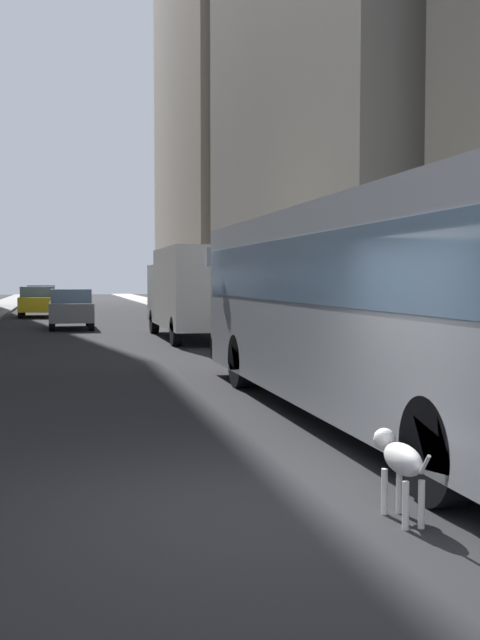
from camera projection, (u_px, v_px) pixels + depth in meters
The scene contains 9 objects.
ground_plane at pixel (92, 317), 40.90m from camera, with size 120.00×120.00×0.00m, color #232326.
sidewalk_right at pixel (197, 314), 42.19m from camera, with size 2.40×110.00×0.15m, color #ADA89E.
building_right_far at pixel (242, 56), 57.40m from camera, with size 10.55×22.85×37.49m.
transit_bus at pixel (372, 297), 11.12m from camera, with size 2.78×11.53×3.05m.
car_blue_hatchback at pixel (41, 298), 49.30m from camera, with size 1.85×4.63×1.62m.
car_grey_wagon at pixel (71, 309), 31.29m from camera, with size 1.73×3.98×1.62m.
car_yellow_taxi at pixel (38, 301), 41.07m from camera, with size 1.89×4.33×1.62m.
box_truck at pixel (194, 290), 25.95m from camera, with size 2.30×7.50×3.05m.
dalmatian_dog at pixel (399, 459), 6.51m from camera, with size 0.22×0.96×0.72m.
Camera 1 is at (-1.62, -6.58, 2.05)m, focal length 43.01 mm.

